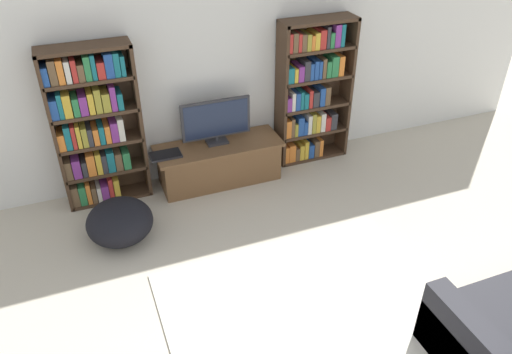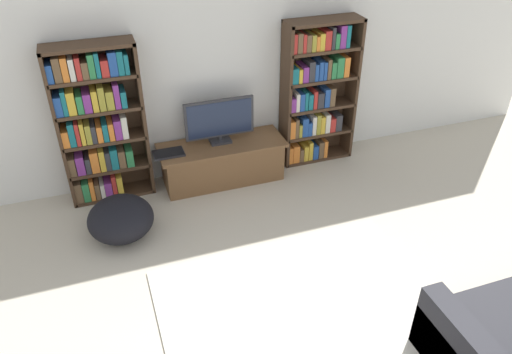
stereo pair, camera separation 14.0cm
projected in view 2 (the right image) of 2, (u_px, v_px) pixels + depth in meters
wall_back at (215, 64)px, 5.48m from camera, size 8.80×0.06×2.60m
bookshelf_left at (98, 124)px, 5.19m from camera, size 0.89×0.30×1.74m
bookshelf_right at (315, 93)px, 5.89m from camera, size 0.89×0.30×1.74m
tv_stand at (222, 162)px, 5.79m from camera, size 1.44×0.52×0.48m
television at (220, 120)px, 5.54m from camera, size 0.79×0.16×0.52m
laptop at (168, 153)px, 5.46m from camera, size 0.34×0.21×0.03m
area_rug at (302, 312)px, 4.20m from camera, size 2.34×1.80×0.02m
beanbag_ottoman at (121, 219)px, 4.94m from camera, size 0.65×0.65×0.42m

